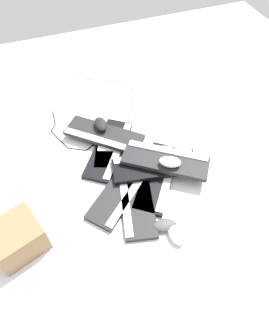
# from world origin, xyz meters

# --- Properties ---
(ground_plane) EXTENTS (3.20, 3.20, 0.00)m
(ground_plane) POSITION_xyz_m (0.00, 0.00, 0.00)
(ground_plane) COLOR white
(keyboard_0) EXTENTS (0.46, 0.25, 0.03)m
(keyboard_0) POSITION_xyz_m (0.08, -0.09, 0.01)
(keyboard_0) COLOR #232326
(keyboard_0) RESTS_ON ground
(keyboard_1) EXTENTS (0.44, 0.38, 0.03)m
(keyboard_1) POSITION_xyz_m (0.00, 0.06, 0.01)
(keyboard_1) COLOR black
(keyboard_1) RESTS_ON ground
(keyboard_2) EXTENTS (0.29, 0.46, 0.03)m
(keyboard_2) POSITION_xyz_m (-0.16, -0.01, 0.01)
(keyboard_2) COLOR #232326
(keyboard_2) RESTS_ON ground
(keyboard_3) EXTENTS (0.45, 0.38, 0.03)m
(keyboard_3) POSITION_xyz_m (-0.26, -0.12, 0.01)
(keyboard_3) COLOR black
(keyboard_3) RESTS_ON ground
(keyboard_4) EXTENTS (0.40, 0.43, 0.03)m
(keyboard_4) POSITION_xyz_m (0.02, -0.14, 0.01)
(keyboard_4) COLOR #232326
(keyboard_4) RESTS_ON ground
(keyboard_5) EXTENTS (0.23, 0.46, 0.03)m
(keyboard_5) POSITION_xyz_m (-0.05, 0.06, 0.04)
(keyboard_5) COLOR black
(keyboard_5) RESTS_ON keyboard_1
(keyboard_6) EXTENTS (0.38, 0.45, 0.03)m
(keyboard_6) POSITION_xyz_m (-0.04, 0.12, 0.07)
(keyboard_6) COLOR #232326
(keyboard_6) RESTS_ON keyboard_5
(keyboard_7) EXTENTS (0.40, 0.43, 0.03)m
(keyboard_7) POSITION_xyz_m (-0.35, -0.13, 0.04)
(keyboard_7) COLOR #232326
(keyboard_7) RESTS_ON keyboard_3
(mouse_0) EXTENTS (0.11, 0.13, 0.04)m
(mouse_0) POSITION_xyz_m (-0.00, 0.12, 0.11)
(mouse_0) COLOR silver
(mouse_0) RESTS_ON keyboard_6
(mouse_1) EXTENTS (0.09, 0.12, 0.04)m
(mouse_1) POSITION_xyz_m (0.27, -0.02, 0.02)
(mouse_1) COLOR #4C4C51
(mouse_1) RESTS_ON ground
(mouse_2) EXTENTS (0.11, 0.07, 0.04)m
(mouse_2) POSITION_xyz_m (0.33, 0.01, 0.02)
(mouse_2) COLOR #B7B7BC
(mouse_2) RESTS_ON ground
(mouse_3) EXTENTS (0.11, 0.07, 0.04)m
(mouse_3) POSITION_xyz_m (-0.40, -0.13, 0.08)
(mouse_3) COLOR black
(mouse_3) RESTS_ON keyboard_7
(cable_0) EXTENTS (0.64, 0.39, 0.01)m
(cable_0) POSITION_xyz_m (-0.72, 0.05, 0.00)
(cable_0) COLOR #59595B
(cable_0) RESTS_ON ground
(cable_1) EXTENTS (0.39, 0.34, 0.01)m
(cable_1) POSITION_xyz_m (-0.45, -0.29, 0.00)
(cable_1) COLOR black
(cable_1) RESTS_ON ground
(cardboard_box) EXTENTS (0.24, 0.26, 0.15)m
(cardboard_box) POSITION_xyz_m (0.13, -0.65, 0.08)
(cardboard_box) COLOR olive
(cardboard_box) RESTS_ON ground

